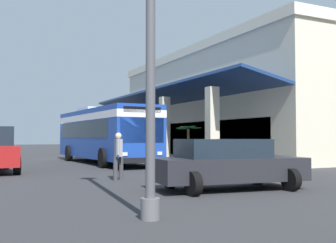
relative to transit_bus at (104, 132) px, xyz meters
The scene contains 7 objects.
ground 9.60m from the transit_bus, 128.24° to the left, with size 120.00×120.00×0.00m, color #2D2D30.
curb_strip 5.15m from the transit_bus, 132.00° to the left, with size 27.77×0.50×0.12m, color #9E998E.
plaza_building 13.79m from the transit_bus, 103.74° to the left, with size 23.44×15.81×8.08m.
transit_bus is the anchor object (origin of this frame).
parked_sedan_charcoal 13.38m from the transit_bus, ahead, with size 2.75×4.57×1.47m.
pedestrian 9.76m from the transit_bus, 13.44° to the right, with size 0.65×0.41×1.69m.
potted_palm 5.18m from the transit_bus, 70.18° to the left, with size 2.04×1.80×2.25m.
Camera 1 is at (29.14, -6.32, 1.52)m, focal length 43.55 mm.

